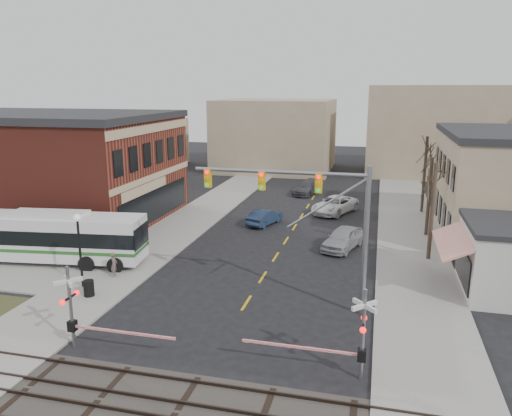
{
  "coord_description": "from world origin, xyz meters",
  "views": [
    {
      "loc": [
        6.8,
        -23.02,
        11.83
      ],
      "look_at": [
        -1.46,
        10.08,
        3.5
      ],
      "focal_mm": 35.0,
      "sensor_mm": 36.0,
      "label": 1
    }
  ],
  "objects_px": {
    "traffic_signal_mast": "(316,208)",
    "car_c": "(334,205)",
    "pedestrian_far": "(118,245)",
    "trash_bin": "(89,288)",
    "car_b": "(265,217)",
    "rr_crossing_west": "(79,309)",
    "car_a": "(343,238)",
    "transit_bus": "(49,236)",
    "car_d": "(307,188)",
    "pedestrian_near": "(114,264)",
    "street_lamp": "(79,235)",
    "rr_crossing_east": "(352,335)"
  },
  "relations": [
    {
      "from": "traffic_signal_mast",
      "to": "rr_crossing_east",
      "type": "xyz_separation_m",
      "value": [
        2.4,
        -6.21,
        -3.73
      ]
    },
    {
      "from": "trash_bin",
      "to": "street_lamp",
      "type": "bearing_deg",
      "value": 135.22
    },
    {
      "from": "transit_bus",
      "to": "pedestrian_far",
      "type": "bearing_deg",
      "value": 25.02
    },
    {
      "from": "traffic_signal_mast",
      "to": "car_c",
      "type": "xyz_separation_m",
      "value": [
        -0.87,
        21.7,
        -4.9
      ]
    },
    {
      "from": "traffic_signal_mast",
      "to": "car_d",
      "type": "height_order",
      "value": "traffic_signal_mast"
    },
    {
      "from": "transit_bus",
      "to": "rr_crossing_west",
      "type": "relative_size",
      "value": 2.38
    },
    {
      "from": "transit_bus",
      "to": "rr_crossing_west",
      "type": "height_order",
      "value": "rr_crossing_west"
    },
    {
      "from": "rr_crossing_west",
      "to": "pedestrian_far",
      "type": "relative_size",
      "value": 3.34
    },
    {
      "from": "transit_bus",
      "to": "street_lamp",
      "type": "bearing_deg",
      "value": -36.42
    },
    {
      "from": "rr_crossing_west",
      "to": "car_d",
      "type": "height_order",
      "value": "rr_crossing_west"
    },
    {
      "from": "traffic_signal_mast",
      "to": "trash_bin",
      "type": "bearing_deg",
      "value": -172.73
    },
    {
      "from": "car_c",
      "to": "pedestrian_near",
      "type": "xyz_separation_m",
      "value": [
        -11.94,
        -20.24,
        0.12
      ]
    },
    {
      "from": "rr_crossing_west",
      "to": "trash_bin",
      "type": "relative_size",
      "value": 6.05
    },
    {
      "from": "rr_crossing_west",
      "to": "car_a",
      "type": "height_order",
      "value": "rr_crossing_west"
    },
    {
      "from": "car_a",
      "to": "car_b",
      "type": "relative_size",
      "value": 1.15
    },
    {
      "from": "car_c",
      "to": "pedestrian_near",
      "type": "height_order",
      "value": "pedestrian_near"
    },
    {
      "from": "rr_crossing_east",
      "to": "car_b",
      "type": "height_order",
      "value": "rr_crossing_east"
    },
    {
      "from": "car_b",
      "to": "pedestrian_near",
      "type": "relative_size",
      "value": 2.63
    },
    {
      "from": "car_c",
      "to": "pedestrian_near",
      "type": "relative_size",
      "value": 3.61
    },
    {
      "from": "transit_bus",
      "to": "car_b",
      "type": "height_order",
      "value": "transit_bus"
    },
    {
      "from": "trash_bin",
      "to": "car_b",
      "type": "height_order",
      "value": "car_b"
    },
    {
      "from": "transit_bus",
      "to": "car_a",
      "type": "xyz_separation_m",
      "value": [
        19.27,
        7.93,
        -1.08
      ]
    },
    {
      "from": "traffic_signal_mast",
      "to": "car_a",
      "type": "distance_m",
      "value": 11.97
    },
    {
      "from": "traffic_signal_mast",
      "to": "rr_crossing_west",
      "type": "height_order",
      "value": "traffic_signal_mast"
    },
    {
      "from": "pedestrian_far",
      "to": "car_d",
      "type": "bearing_deg",
      "value": 30.25
    },
    {
      "from": "transit_bus",
      "to": "pedestrian_near",
      "type": "relative_size",
      "value": 8.38
    },
    {
      "from": "rr_crossing_east",
      "to": "car_a",
      "type": "distance_m",
      "value": 17.24
    },
    {
      "from": "car_c",
      "to": "pedestrian_near",
      "type": "distance_m",
      "value": 23.5
    },
    {
      "from": "trash_bin",
      "to": "car_b",
      "type": "bearing_deg",
      "value": 70.55
    },
    {
      "from": "street_lamp",
      "to": "car_a",
      "type": "xyz_separation_m",
      "value": [
        14.57,
        11.4,
        -2.51
      ]
    },
    {
      "from": "traffic_signal_mast",
      "to": "pedestrian_near",
      "type": "height_order",
      "value": "traffic_signal_mast"
    },
    {
      "from": "street_lamp",
      "to": "car_c",
      "type": "distance_m",
      "value": 25.82
    },
    {
      "from": "transit_bus",
      "to": "car_d",
      "type": "distance_m",
      "value": 30.12
    },
    {
      "from": "transit_bus",
      "to": "car_a",
      "type": "relative_size",
      "value": 2.78
    },
    {
      "from": "car_a",
      "to": "traffic_signal_mast",
      "type": "bearing_deg",
      "value": -76.64
    },
    {
      "from": "traffic_signal_mast",
      "to": "transit_bus",
      "type": "bearing_deg",
      "value": 170.88
    },
    {
      "from": "rr_crossing_west",
      "to": "rr_crossing_east",
      "type": "height_order",
      "value": "same"
    },
    {
      "from": "car_c",
      "to": "car_b",
      "type": "bearing_deg",
      "value": -112.46
    },
    {
      "from": "transit_bus",
      "to": "pedestrian_far",
      "type": "relative_size",
      "value": 7.94
    },
    {
      "from": "transit_bus",
      "to": "trash_bin",
      "type": "height_order",
      "value": "transit_bus"
    },
    {
      "from": "traffic_signal_mast",
      "to": "pedestrian_far",
      "type": "xyz_separation_m",
      "value": [
        -14.42,
        4.89,
        -4.74
      ]
    },
    {
      "from": "car_c",
      "to": "car_d",
      "type": "bearing_deg",
      "value": 137.86
    },
    {
      "from": "car_d",
      "to": "rr_crossing_east",
      "type": "bearing_deg",
      "value": -63.79
    },
    {
      "from": "car_d",
      "to": "car_b",
      "type": "bearing_deg",
      "value": -82.29
    },
    {
      "from": "trash_bin",
      "to": "transit_bus",
      "type": "bearing_deg",
      "value": 141.79
    },
    {
      "from": "street_lamp",
      "to": "car_d",
      "type": "height_order",
      "value": "street_lamp"
    },
    {
      "from": "car_d",
      "to": "pedestrian_near",
      "type": "height_order",
      "value": "pedestrian_near"
    },
    {
      "from": "rr_crossing_east",
      "to": "pedestrian_near",
      "type": "xyz_separation_m",
      "value": [
        -15.2,
        7.67,
        -1.05
      ]
    },
    {
      "from": "car_a",
      "to": "car_d",
      "type": "bearing_deg",
      "value": 123.37
    },
    {
      "from": "pedestrian_far",
      "to": "traffic_signal_mast",
      "type": "bearing_deg",
      "value": -57.05
    }
  ]
}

